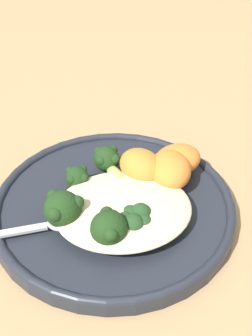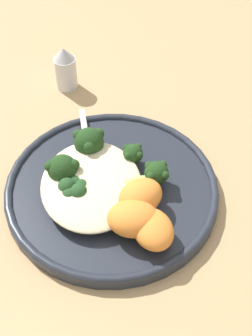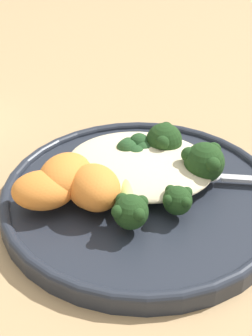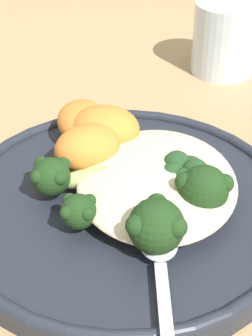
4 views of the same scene
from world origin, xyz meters
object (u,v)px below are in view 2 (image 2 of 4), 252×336
object	(u,v)px
broccoli_stalk_1	(127,162)
spoon	(87,146)
salt_shaker	(65,69)
broccoli_stalk_0	(142,179)
sweet_potato_chunk_3	(153,229)
kale_tuft	(74,189)
quinoa_mound	(91,184)
sweet_potato_chunk_0	(133,219)
sweet_potato_chunk_2	(142,200)
broccoli_stalk_2	(90,146)
broccoli_stalk_3	(66,171)
sweet_potato_chunk_1	(140,196)
plate	(112,191)

from	to	relation	value
broccoli_stalk_1	spoon	size ratio (longest dim) A/B	0.75
salt_shaker	broccoli_stalk_0	bearing A→B (deg)	-157.80
sweet_potato_chunk_3	kale_tuft	xyz separation A→B (m)	(0.07, 0.10, -0.00)
sweet_potato_chunk_3	kale_tuft	size ratio (longest dim) A/B	1.45
broccoli_stalk_1	sweet_potato_chunk_3	size ratio (longest dim) A/B	1.40
quinoa_mound	broccoli_stalk_0	size ratio (longest dim) A/B	1.40
broccoli_stalk_0	sweet_potato_chunk_3	bearing A→B (deg)	-102.10
broccoli_stalk_1	kale_tuft	bearing A→B (deg)	154.24
quinoa_mound	sweet_potato_chunk_0	distance (m)	0.08
broccoli_stalk_1	sweet_potato_chunk_2	xyz separation A→B (m)	(-0.07, -0.01, 0.00)
broccoli_stalk_2	spoon	distance (m)	0.02
broccoli_stalk_1	broccoli_stalk_3	size ratio (longest dim) A/B	0.95
quinoa_mound	sweet_potato_chunk_1	bearing A→B (deg)	-118.12
quinoa_mound	sweet_potato_chunk_3	world-z (taller)	sweet_potato_chunk_3
plate	broccoli_stalk_3	xyz separation A→B (m)	(0.02, 0.06, 0.03)
sweet_potato_chunk_2	broccoli_stalk_1	bearing A→B (deg)	10.27
kale_tuft	salt_shaker	world-z (taller)	salt_shaker
broccoli_stalk_0	sweet_potato_chunk_1	size ratio (longest dim) A/B	1.88
sweet_potato_chunk_2	kale_tuft	bearing A→B (deg)	72.02
broccoli_stalk_0	kale_tuft	size ratio (longest dim) A/B	2.66
plate	sweet_potato_chunk_0	size ratio (longest dim) A/B	4.54
plate	sweet_potato_chunk_3	distance (m)	0.10
spoon	salt_shaker	world-z (taller)	salt_shaker
quinoa_mound	sweet_potato_chunk_2	world-z (taller)	sweet_potato_chunk_2
salt_shaker	broccoli_stalk_1	bearing A→B (deg)	-158.47
quinoa_mound	sweet_potato_chunk_0	size ratio (longest dim) A/B	2.46
plate	broccoli_stalk_0	size ratio (longest dim) A/B	2.59
sweet_potato_chunk_2	kale_tuft	size ratio (longest dim) A/B	1.23
sweet_potato_chunk_1	broccoli_stalk_2	bearing A→B (deg)	32.66
quinoa_mound	broccoli_stalk_3	world-z (taller)	broccoli_stalk_3
sweet_potato_chunk_2	sweet_potato_chunk_1	bearing A→B (deg)	22.01
broccoli_stalk_3	salt_shaker	size ratio (longest dim) A/B	1.17
broccoli_stalk_0	sweet_potato_chunk_2	bearing A→B (deg)	-110.87
broccoli_stalk_3	spoon	world-z (taller)	broccoli_stalk_3
broccoli_stalk_0	spoon	size ratio (longest dim) A/B	0.98
sweet_potato_chunk_3	kale_tuft	bearing A→B (deg)	52.30
quinoa_mound	sweet_potato_chunk_3	bearing A→B (deg)	-138.79
broccoli_stalk_2	broccoli_stalk_3	bearing A→B (deg)	128.23
sweet_potato_chunk_1	sweet_potato_chunk_2	xyz separation A→B (m)	(-0.00, -0.00, -0.00)
broccoli_stalk_1	salt_shaker	bearing A→B (deg)	55.59
plate	broccoli_stalk_3	distance (m)	0.07
plate	broccoli_stalk_3	bearing A→B (deg)	74.94
broccoli_stalk_0	sweet_potato_chunk_0	bearing A→B (deg)	-120.29
sweet_potato_chunk_2	sweet_potato_chunk_3	size ratio (longest dim) A/B	0.85
spoon	broccoli_stalk_3	bearing A→B (deg)	148.92
sweet_potato_chunk_3	broccoli_stalk_0	bearing A→B (deg)	3.33
broccoli_stalk_2	spoon	world-z (taller)	broccoli_stalk_2
sweet_potato_chunk_1	kale_tuft	bearing A→B (deg)	74.21
broccoli_stalk_1	sweet_potato_chunk_0	distance (m)	0.10
sweet_potato_chunk_3	quinoa_mound	bearing A→B (deg)	41.21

